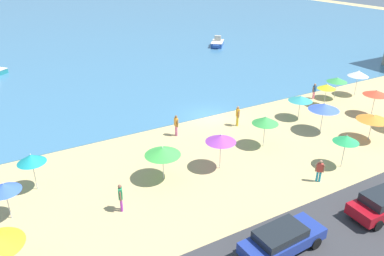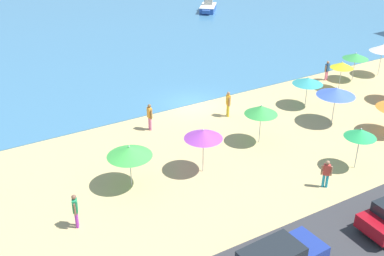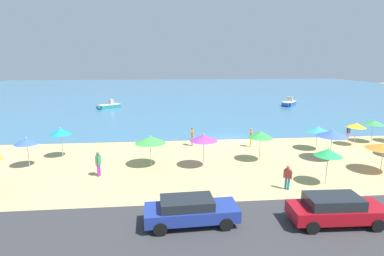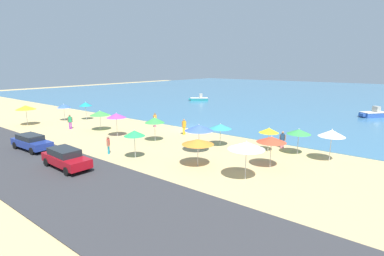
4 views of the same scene
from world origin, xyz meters
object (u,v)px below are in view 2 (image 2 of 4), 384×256
(bather_1, at_px, (326,172))
(beach_umbrella_0, at_px, (361,133))
(beach_umbrella_10, at_px, (261,110))
(bather_0, at_px, (228,103))
(beach_umbrella_6, at_px, (203,134))
(beach_umbrella_5, at_px, (342,65))
(bather_3, at_px, (327,69))
(beach_umbrella_14, at_px, (336,92))
(skiff_offshore, at_px, (208,8))
(beach_umbrella_7, at_px, (356,56))
(beach_umbrella_9, at_px, (383,48))
(beach_umbrella_11, at_px, (129,151))
(beach_umbrella_3, at_px, (308,81))
(bather_2, at_px, (150,115))
(bather_4, at_px, (75,209))

(bather_1, bearing_deg, beach_umbrella_0, 11.02)
(beach_umbrella_10, distance_m, bather_0, 4.24)
(beach_umbrella_6, bearing_deg, bather_0, 44.79)
(beach_umbrella_0, xyz_separation_m, bather_0, (-2.35, 9.11, -1.16))
(beach_umbrella_5, distance_m, bather_3, 2.25)
(beach_umbrella_5, relative_size, beach_umbrella_14, 0.88)
(bather_3, bearing_deg, skiff_offshore, 80.44)
(beach_umbrella_7, bearing_deg, beach_umbrella_14, -145.78)
(beach_umbrella_9, distance_m, beach_umbrella_14, 10.77)
(beach_umbrella_11, bearing_deg, beach_umbrella_5, 11.91)
(bather_1, bearing_deg, beach_umbrella_9, 32.13)
(beach_umbrella_9, xyz_separation_m, bather_0, (-15.15, -0.15, -1.32))
(bather_3, bearing_deg, beach_umbrella_3, -148.96)
(beach_umbrella_11, xyz_separation_m, bather_2, (3.69, 5.31, -1.07))
(bather_0, xyz_separation_m, bather_4, (-12.68, -6.24, -0.02))
(beach_umbrella_0, distance_m, beach_umbrella_14, 5.62)
(beach_umbrella_14, distance_m, bather_3, 8.03)
(beach_umbrella_6, distance_m, beach_umbrella_10, 4.83)
(beach_umbrella_9, height_order, bather_1, beach_umbrella_9)
(beach_umbrella_5, xyz_separation_m, beach_umbrella_6, (-15.26, -4.75, 0.35))
(beach_umbrella_14, bearing_deg, beach_umbrella_10, 176.88)
(bather_0, bearing_deg, bather_2, 170.75)
(beach_umbrella_7, bearing_deg, beach_umbrella_10, -160.75)
(bather_2, relative_size, bather_4, 1.01)
(beach_umbrella_6, xyz_separation_m, bather_2, (-0.28, 6.01, -1.30))
(skiff_offshore, bearing_deg, bather_0, -119.69)
(bather_0, bearing_deg, beach_umbrella_11, -154.15)
(beach_umbrella_0, height_order, beach_umbrella_7, beach_umbrella_0)
(beach_umbrella_7, bearing_deg, beach_umbrella_3, -164.39)
(beach_umbrella_5, height_order, bather_4, beach_umbrella_5)
(beach_umbrella_5, bearing_deg, beach_umbrella_11, -168.09)
(beach_umbrella_10, distance_m, bather_3, 12.49)
(beach_umbrella_7, distance_m, beach_umbrella_10, 13.67)
(beach_umbrella_5, bearing_deg, bather_3, 74.25)
(beach_umbrella_11, relative_size, skiff_offshore, 0.60)
(beach_umbrella_10, relative_size, bather_1, 1.59)
(bather_0, relative_size, bather_2, 1.00)
(beach_umbrella_7, relative_size, beach_umbrella_10, 0.91)
(beach_umbrella_6, xyz_separation_m, bather_1, (4.67, -4.54, -1.42))
(beach_umbrella_10, xyz_separation_m, bather_0, (0.45, 4.05, -1.18))
(beach_umbrella_6, distance_m, bather_1, 6.67)
(beach_umbrella_10, bearing_deg, bather_0, 83.67)
(beach_umbrella_3, relative_size, beach_umbrella_10, 0.87)
(beach_umbrella_3, bearing_deg, skiff_offshore, 71.67)
(bather_1, distance_m, bather_4, 12.67)
(beach_umbrella_10, relative_size, beach_umbrella_14, 0.99)
(beach_umbrella_3, bearing_deg, bather_4, -165.34)
(beach_umbrella_0, distance_m, beach_umbrella_6, 8.50)
(bather_1, xyz_separation_m, bather_4, (-12.19, 3.43, 0.10))
(beach_umbrella_0, relative_size, beach_umbrella_11, 1.03)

